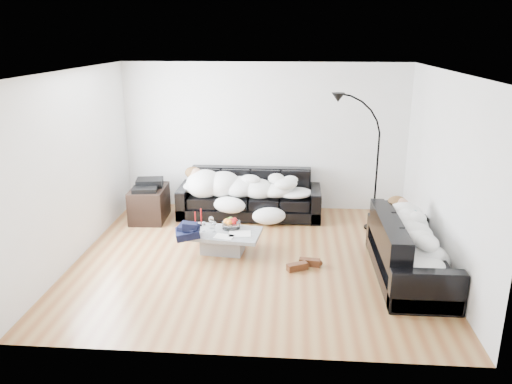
# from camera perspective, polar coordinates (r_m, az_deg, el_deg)

# --- Properties ---
(ground) EXTENTS (5.00, 5.00, 0.00)m
(ground) POSITION_cam_1_polar(r_m,az_deg,el_deg) (7.15, -0.19, -7.62)
(ground) COLOR brown
(ground) RESTS_ON ground
(wall_back) EXTENTS (5.00, 0.02, 2.60)m
(wall_back) POSITION_cam_1_polar(r_m,az_deg,el_deg) (8.89, 0.97, 6.26)
(wall_back) COLOR silver
(wall_back) RESTS_ON ground
(wall_left) EXTENTS (0.02, 4.50, 2.60)m
(wall_left) POSITION_cam_1_polar(r_m,az_deg,el_deg) (7.33, -20.10, 2.73)
(wall_left) COLOR silver
(wall_left) RESTS_ON ground
(wall_right) EXTENTS (0.02, 4.50, 2.60)m
(wall_right) POSITION_cam_1_polar(r_m,az_deg,el_deg) (6.97, 20.77, 1.92)
(wall_right) COLOR silver
(wall_right) RESTS_ON ground
(ceiling) EXTENTS (5.00, 5.00, 0.00)m
(ceiling) POSITION_cam_1_polar(r_m,az_deg,el_deg) (6.48, -0.21, 13.65)
(ceiling) COLOR white
(ceiling) RESTS_ON ground
(sofa_back) EXTENTS (2.45, 0.85, 0.80)m
(sofa_back) POSITION_cam_1_polar(r_m,az_deg,el_deg) (8.63, -0.74, -0.25)
(sofa_back) COLOR black
(sofa_back) RESTS_ON ground
(sofa_right) EXTENTS (0.85, 1.98, 0.80)m
(sofa_right) POSITION_cam_1_polar(r_m,az_deg,el_deg) (6.79, 17.25, -6.18)
(sofa_right) COLOR black
(sofa_right) RESTS_ON ground
(sleeper_back) EXTENTS (2.07, 0.72, 0.41)m
(sleeper_back) POSITION_cam_1_polar(r_m,az_deg,el_deg) (8.52, -0.78, 1.10)
(sleeper_back) COLOR white
(sleeper_back) RESTS_ON sofa_back
(sleeper_right) EXTENTS (0.72, 1.69, 0.41)m
(sleeper_right) POSITION_cam_1_polar(r_m,az_deg,el_deg) (6.71, 17.43, -4.40)
(sleeper_right) COLOR white
(sleeper_right) RESTS_ON sofa_right
(teal_cushion) EXTENTS (0.42, 0.38, 0.20)m
(teal_cushion) POSITION_cam_1_polar(r_m,az_deg,el_deg) (7.22, 16.00, -1.91)
(teal_cushion) COLOR #0E5D65
(teal_cushion) RESTS_ON sofa_right
(coffee_table) EXTENTS (1.15, 0.75, 0.32)m
(coffee_table) POSITION_cam_1_polar(r_m,az_deg,el_deg) (7.31, -3.83, -5.72)
(coffee_table) COLOR #939699
(coffee_table) RESTS_ON ground
(fruit_bowl) EXTENTS (0.30, 0.30, 0.17)m
(fruit_bowl) POSITION_cam_1_polar(r_m,az_deg,el_deg) (7.34, -2.85, -3.55)
(fruit_bowl) COLOR white
(fruit_bowl) RESTS_ON coffee_table
(wine_glass_a) EXTENTS (0.09, 0.09, 0.18)m
(wine_glass_a) POSITION_cam_1_polar(r_m,az_deg,el_deg) (7.36, -5.14, -3.49)
(wine_glass_a) COLOR white
(wine_glass_a) RESTS_ON coffee_table
(wine_glass_b) EXTENTS (0.08, 0.08, 0.15)m
(wine_glass_b) POSITION_cam_1_polar(r_m,az_deg,el_deg) (7.26, -5.99, -3.94)
(wine_glass_b) COLOR white
(wine_glass_b) RESTS_ON coffee_table
(wine_glass_c) EXTENTS (0.07, 0.07, 0.16)m
(wine_glass_c) POSITION_cam_1_polar(r_m,az_deg,el_deg) (7.23, -4.79, -3.98)
(wine_glass_c) COLOR white
(wine_glass_c) RESTS_ON coffee_table
(candle_left) EXTENTS (0.04, 0.04, 0.23)m
(candle_left) POSITION_cam_1_polar(r_m,az_deg,el_deg) (7.44, -6.95, -3.13)
(candle_left) COLOR maroon
(candle_left) RESTS_ON coffee_table
(candle_right) EXTENTS (0.06, 0.06, 0.27)m
(candle_right) POSITION_cam_1_polar(r_m,az_deg,el_deg) (7.46, -6.29, -2.88)
(candle_right) COLOR maroon
(candle_right) RESTS_ON coffee_table
(newspaper_a) EXTENTS (0.34, 0.27, 0.01)m
(newspaper_a) POSITION_cam_1_polar(r_m,az_deg,el_deg) (7.16, -1.87, -4.76)
(newspaper_a) COLOR silver
(newspaper_a) RESTS_ON coffee_table
(newspaper_b) EXTENTS (0.30, 0.24, 0.01)m
(newspaper_b) POSITION_cam_1_polar(r_m,az_deg,el_deg) (7.07, -3.68, -5.08)
(newspaper_b) COLOR silver
(newspaper_b) RESTS_ON coffee_table
(navy_jacket) EXTENTS (0.37, 0.31, 0.17)m
(navy_jacket) POSITION_cam_1_polar(r_m,az_deg,el_deg) (7.09, -7.78, -3.77)
(navy_jacket) COLOR black
(navy_jacket) RESTS_ON coffee_table
(shoes) EXTENTS (0.56, 0.47, 0.11)m
(shoes) POSITION_cam_1_polar(r_m,az_deg,el_deg) (6.89, 5.40, -8.22)
(shoes) COLOR #472311
(shoes) RESTS_ON ground
(av_cabinet) EXTENTS (0.60, 0.84, 0.56)m
(av_cabinet) POSITION_cam_1_polar(r_m,az_deg,el_deg) (8.72, -12.09, -1.29)
(av_cabinet) COLOR black
(av_cabinet) RESTS_ON ground
(stereo) EXTENTS (0.49, 0.41, 0.13)m
(stereo) POSITION_cam_1_polar(r_m,az_deg,el_deg) (8.62, -12.23, 0.88)
(stereo) COLOR black
(stereo) RESTS_ON av_cabinet
(floor_lamp) EXTENTS (0.76, 0.48, 1.94)m
(floor_lamp) POSITION_cam_1_polar(r_m,az_deg,el_deg) (8.15, 13.63, 2.32)
(floor_lamp) COLOR black
(floor_lamp) RESTS_ON ground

